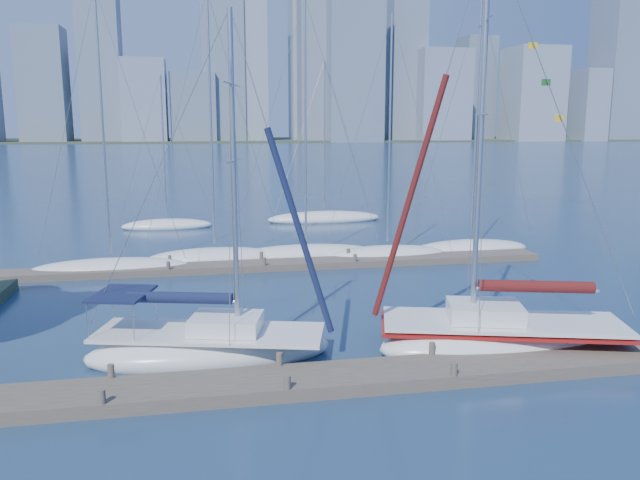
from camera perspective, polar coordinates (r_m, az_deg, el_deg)
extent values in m
plane|color=navy|center=(19.11, -3.38, -13.46)|extent=(700.00, 700.00, 0.00)
cube|color=#4F443A|center=(19.03, -3.38, -12.91)|extent=(26.00, 2.00, 0.40)
cube|color=#4F443A|center=(34.44, -3.59, -2.27)|extent=(30.00, 1.80, 0.36)
cube|color=#38472D|center=(337.43, -10.64, 8.92)|extent=(800.00, 100.00, 1.50)
ellipsoid|color=white|center=(21.62, -10.01, -10.02)|extent=(8.57, 4.69, 1.43)
cube|color=white|center=(21.40, -10.07, -8.34)|extent=(7.94, 4.33, 0.11)
cube|color=white|center=(21.16, -8.58, -7.55)|extent=(2.66, 2.27, 0.52)
cylinder|color=silver|center=(20.13, -7.89, 5.72)|extent=(0.17, 0.17, 10.32)
cylinder|color=silver|center=(21.33, -12.72, -5.41)|extent=(3.76, 1.09, 0.10)
cylinder|color=#101A38|center=(21.31, -12.73, -5.16)|extent=(3.53, 1.29, 0.38)
cube|color=#101A38|center=(21.92, -17.66, -4.71)|extent=(2.25, 2.64, 0.08)
ellipsoid|color=white|center=(23.05, 16.24, -8.92)|extent=(9.34, 5.21, 1.56)
cube|color=white|center=(22.83, 16.34, -7.20)|extent=(8.64, 4.81, 0.12)
cube|color=white|center=(22.61, 14.83, -6.33)|extent=(2.91, 2.50, 0.57)
cylinder|color=silver|center=(21.62, 14.49, 9.35)|extent=(0.19, 0.19, 12.82)
cylinder|color=silver|center=(22.74, 19.13, -4.29)|extent=(4.08, 1.24, 0.10)
cylinder|color=#48100F|center=(22.72, 19.14, -4.04)|extent=(3.84, 1.45, 0.42)
cube|color=maroon|center=(22.88, 16.31, -7.62)|extent=(8.85, 4.98, 0.10)
ellipsoid|color=white|center=(35.18, -18.52, -2.49)|extent=(8.63, 5.05, 1.12)
cylinder|color=silver|center=(34.36, -19.25, 9.92)|extent=(0.12, 0.12, 13.51)
ellipsoid|color=white|center=(36.35, -9.57, -1.65)|extent=(8.14, 3.91, 1.21)
cylinder|color=silver|center=(35.57, -9.95, 10.64)|extent=(0.13, 0.13, 13.72)
ellipsoid|color=white|center=(36.98, -1.29, -1.32)|extent=(8.85, 3.01, 1.17)
cylinder|color=silver|center=(36.21, -1.34, 10.64)|extent=(0.13, 0.13, 13.63)
ellipsoid|color=white|center=(36.99, 6.18, -1.38)|extent=(7.63, 4.59, 1.15)
cylinder|color=silver|center=(36.22, 6.41, 9.90)|extent=(0.13, 0.13, 12.80)
ellipsoid|color=white|center=(39.68, 13.61, -0.80)|extent=(7.76, 3.79, 1.17)
cylinder|color=silver|center=(38.96, 14.11, 10.58)|extent=(0.13, 0.13, 13.97)
ellipsoid|color=white|center=(49.08, -13.80, 1.28)|extent=(6.95, 2.75, 1.07)
cylinder|color=silver|center=(48.52, -14.11, 8.28)|extent=(0.12, 0.12, 10.43)
ellipsoid|color=white|center=(51.11, 0.40, 1.97)|extent=(9.58, 6.14, 1.26)
cylinder|color=silver|center=(50.57, 0.41, 9.55)|extent=(0.14, 0.14, 11.65)
cube|color=slate|center=(312.72, -23.96, 12.77)|extent=(19.78, 17.63, 50.78)
cube|color=gray|center=(330.13, -19.21, 12.01)|extent=(14.93, 17.61, 40.39)
cube|color=slate|center=(303.39, -15.72, 12.12)|extent=(19.56, 19.81, 37.58)
cube|color=slate|center=(304.13, -11.50, 11.75)|extent=(20.61, 16.86, 31.83)
cube|color=gray|center=(309.29, -6.73, 16.12)|extent=(18.56, 14.99, 77.77)
cube|color=slate|center=(327.83, -1.39, 15.53)|extent=(14.67, 17.46, 74.02)
cube|color=slate|center=(305.90, 3.11, 15.35)|extent=(25.62, 18.95, 68.32)
cube|color=gray|center=(326.36, 5.98, 13.73)|extent=(14.99, 17.11, 53.92)
cube|color=slate|center=(319.84, 11.05, 12.80)|extent=(25.04, 18.80, 44.22)
cube|color=slate|center=(359.86, 14.02, 13.23)|extent=(16.74, 17.52, 54.73)
cube|color=gray|center=(340.10, 18.86, 12.45)|extent=(25.24, 23.94, 46.19)
cube|color=slate|center=(355.88, 23.14, 11.24)|extent=(13.30, 21.38, 35.93)
cube|color=slate|center=(370.54, 25.65, 13.91)|extent=(21.56, 23.60, 73.51)
cube|color=gray|center=(402.06, 27.16, 12.95)|extent=(15.51, 17.08, 66.78)
cube|color=slate|center=(313.99, -19.65, 18.63)|extent=(18.00, 18.00, 111.52)
cube|color=slate|center=(309.36, -8.93, 16.45)|extent=(19.77, 18.00, 81.85)
cube|color=slate|center=(316.60, -0.36, 19.51)|extent=(17.26, 18.00, 115.65)
cube|color=slate|center=(326.09, 7.80, 16.98)|extent=(17.77, 18.00, 91.12)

